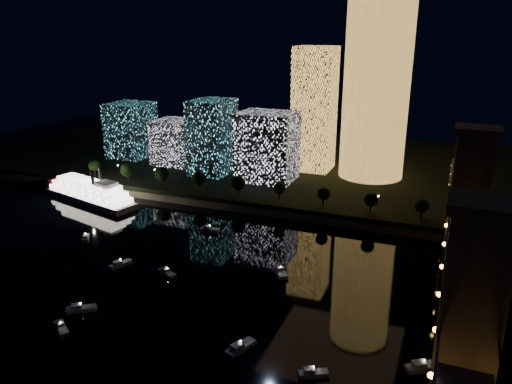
% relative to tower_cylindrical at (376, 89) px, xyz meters
% --- Properties ---
extents(ground, '(520.00, 520.00, 0.00)m').
position_rel_tower_cylindrical_xyz_m(ground, '(-20.78, -141.60, -49.24)').
color(ground, black).
rests_on(ground, ground).
extents(far_bank, '(420.00, 160.00, 5.00)m').
position_rel_tower_cylindrical_xyz_m(far_bank, '(-20.78, 18.40, -46.74)').
color(far_bank, black).
rests_on(far_bank, ground).
extents(seawall, '(420.00, 6.00, 3.00)m').
position_rel_tower_cylindrical_xyz_m(seawall, '(-20.78, -59.60, -47.74)').
color(seawall, '#6B5E4C').
rests_on(seawall, ground).
extents(tower_cylindrical, '(34.00, 34.00, 88.24)m').
position_rel_tower_cylindrical_xyz_m(tower_cylindrical, '(0.00, 0.00, 0.00)').
color(tower_cylindrical, '#EFAE4C').
rests_on(tower_cylindrical, far_bank).
extents(tower_rectangular, '(20.02, 20.02, 63.71)m').
position_rel_tower_cylindrical_xyz_m(tower_rectangular, '(-31.29, 2.01, -12.39)').
color(tower_rectangular, '#EFAE4C').
rests_on(tower_rectangular, far_bank).
extents(midrise_blocks, '(115.92, 39.15, 37.83)m').
position_rel_tower_cylindrical_xyz_m(midrise_blocks, '(-88.22, -19.38, -28.10)').
color(midrise_blocks, white).
rests_on(midrise_blocks, far_bank).
extents(truss_bridge, '(13.00, 266.00, 50.00)m').
position_rel_tower_cylindrical_xyz_m(truss_bridge, '(44.21, -137.88, -33.00)').
color(truss_bridge, '#17204C').
rests_on(truss_bridge, ground).
extents(riverboat, '(57.76, 25.03, 17.10)m').
position_rel_tower_cylindrical_xyz_m(riverboat, '(-119.68, -73.91, -44.86)').
color(riverboat, silver).
rests_on(riverboat, ground).
extents(motorboats, '(133.93, 81.22, 2.78)m').
position_rel_tower_cylindrical_xyz_m(motorboats, '(-28.89, -133.21, -48.43)').
color(motorboats, silver).
rests_on(motorboats, ground).
extents(esplanade_trees, '(165.87, 6.98, 8.99)m').
position_rel_tower_cylindrical_xyz_m(esplanade_trees, '(-59.88, -53.60, -38.77)').
color(esplanade_trees, black).
rests_on(esplanade_trees, far_bank).
extents(street_lamps, '(132.70, 0.70, 5.65)m').
position_rel_tower_cylindrical_xyz_m(street_lamps, '(-54.78, -47.60, -40.22)').
color(street_lamps, black).
rests_on(street_lamps, far_bank).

